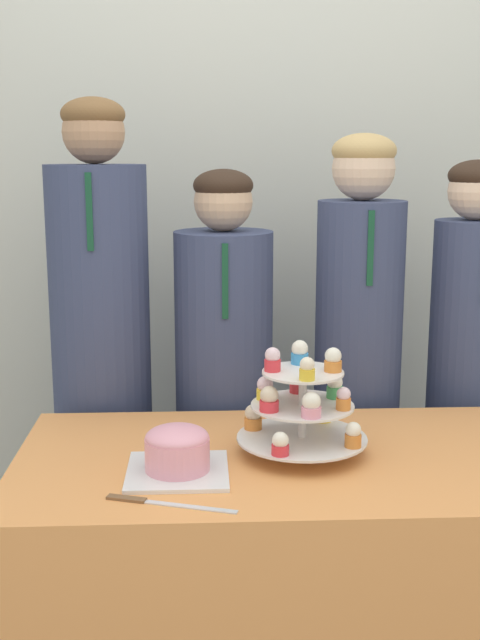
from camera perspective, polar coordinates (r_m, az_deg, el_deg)
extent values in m
cube|color=silver|center=(2.97, 1.24, 9.14)|extent=(9.00, 0.06, 2.70)
cube|color=#EF9951|center=(2.20, 3.18, -18.69)|extent=(1.35, 0.73, 0.75)
cube|color=white|center=(1.93, -4.46, -10.67)|extent=(0.24, 0.24, 0.01)
cylinder|color=pink|center=(1.91, -4.48, -9.47)|extent=(0.15, 0.15, 0.08)
ellipsoid|color=pink|center=(1.90, -4.50, -8.31)|extent=(0.15, 0.15, 0.05)
cube|color=silver|center=(1.76, -3.52, -13.13)|extent=(0.20, 0.08, 0.00)
cube|color=brown|center=(1.80, -8.07, -12.51)|extent=(0.09, 0.05, 0.01)
cylinder|color=silver|center=(2.01, 4.45, -6.59)|extent=(0.02, 0.02, 0.21)
cylinder|color=silver|center=(2.04, 4.42, -8.35)|extent=(0.33, 0.33, 0.01)
cylinder|color=silver|center=(2.01, 4.46, -6.07)|extent=(0.26, 0.26, 0.01)
cylinder|color=silver|center=(1.98, 4.50, -3.74)|extent=(0.20, 0.20, 0.01)
cylinder|color=yellow|center=(2.15, 5.93, -6.76)|extent=(0.04, 0.04, 0.03)
sphere|color=white|center=(2.14, 5.94, -6.04)|extent=(0.04, 0.04, 0.04)
cylinder|color=orange|center=(2.08, 0.94, -7.35)|extent=(0.05, 0.05, 0.03)
sphere|color=beige|center=(2.07, 0.94, -6.62)|extent=(0.04, 0.04, 0.04)
cylinder|color=#E5333D|center=(1.91, 2.88, -9.20)|extent=(0.04, 0.04, 0.02)
sphere|color=white|center=(1.90, 2.89, -8.52)|extent=(0.04, 0.04, 0.04)
cylinder|color=orange|center=(1.98, 8.04, -8.48)|extent=(0.04, 0.04, 0.03)
sphere|color=white|center=(1.97, 8.06, -7.74)|extent=(0.04, 0.04, 0.04)
cylinder|color=orange|center=(1.97, 7.36, -5.93)|extent=(0.04, 0.04, 0.03)
sphere|color=silver|center=(1.97, 7.38, -5.24)|extent=(0.03, 0.03, 0.03)
cylinder|color=#4CB766|center=(2.06, 6.75, -5.12)|extent=(0.04, 0.04, 0.03)
sphere|color=white|center=(2.06, 6.76, -4.41)|extent=(0.04, 0.04, 0.04)
cylinder|color=#E5333D|center=(2.10, 4.10, -4.76)|extent=(0.04, 0.04, 0.03)
sphere|color=beige|center=(2.09, 4.11, -4.07)|extent=(0.04, 0.04, 0.04)
cylinder|color=yellow|center=(2.04, 1.79, -5.28)|extent=(0.04, 0.04, 0.03)
sphere|color=silver|center=(2.03, 1.80, -4.59)|extent=(0.04, 0.04, 0.04)
cylinder|color=#E5333D|center=(1.95, 2.09, -6.10)|extent=(0.05, 0.05, 0.03)
sphere|color=beige|center=(1.94, 2.09, -5.36)|extent=(0.04, 0.04, 0.04)
cylinder|color=pink|center=(1.91, 5.08, -6.53)|extent=(0.05, 0.05, 0.03)
sphere|color=white|center=(1.90, 5.10, -5.78)|extent=(0.05, 0.05, 0.05)
cylinder|color=orange|center=(1.99, 6.62, -3.27)|extent=(0.04, 0.04, 0.03)
sphere|color=white|center=(1.98, 6.64, -2.55)|extent=(0.04, 0.04, 0.04)
cylinder|color=#3893DB|center=(2.05, 4.26, -2.74)|extent=(0.04, 0.04, 0.03)
sphere|color=white|center=(2.04, 4.27, -2.03)|extent=(0.04, 0.04, 0.04)
cylinder|color=#E5333D|center=(1.98, 2.33, -3.24)|extent=(0.04, 0.04, 0.03)
sphere|color=silver|center=(1.97, 2.33, -2.51)|extent=(0.04, 0.04, 0.04)
cylinder|color=yellow|center=(1.91, 4.79, -3.87)|extent=(0.04, 0.04, 0.03)
sphere|color=#F4E5C6|center=(1.90, 4.80, -3.16)|extent=(0.04, 0.04, 0.04)
cylinder|color=#384266|center=(2.57, -9.70, -5.55)|extent=(0.31, 0.31, 1.45)
sphere|color=tan|center=(2.46, -10.37, 13.00)|extent=(0.19, 0.19, 0.19)
ellipsoid|color=brown|center=(2.46, -10.42, 14.19)|extent=(0.19, 0.19, 0.10)
cube|color=#14472D|center=(2.31, -10.67, 7.56)|extent=(0.02, 0.01, 0.22)
cylinder|color=#384266|center=(2.59, -1.13, -7.62)|extent=(0.31, 0.31, 1.25)
sphere|color=#D6AD89|center=(2.45, -1.20, 8.41)|extent=(0.18, 0.18, 0.18)
ellipsoid|color=#332319|center=(2.44, -1.20, 9.56)|extent=(0.18, 0.18, 0.10)
cube|color=#14472D|center=(2.31, -1.07, 2.76)|extent=(0.02, 0.01, 0.22)
cylinder|color=#384266|center=(2.62, 8.25, -6.45)|extent=(0.27, 0.27, 1.34)
sphere|color=beige|center=(2.49, 8.78, 10.60)|extent=(0.19, 0.19, 0.19)
ellipsoid|color=tan|center=(2.49, 8.82, 11.81)|extent=(0.20, 0.20, 0.11)
cube|color=#14472D|center=(2.37, 9.27, 5.05)|extent=(0.02, 0.01, 0.22)
cylinder|color=#384266|center=(2.72, 15.58, -6.78)|extent=(0.24, 0.24, 1.28)
sphere|color=beige|center=(2.58, 16.48, 8.76)|extent=(0.17, 0.17, 0.17)
ellipsoid|color=#332319|center=(2.58, 16.54, 9.82)|extent=(0.18, 0.18, 0.10)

